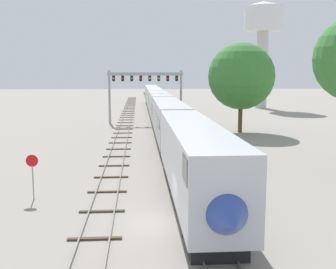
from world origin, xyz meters
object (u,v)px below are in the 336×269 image
signal_gantry (145,84)px  trackside_tree_mid (241,76)px  water_tower (263,27)px  passenger_train (159,107)px  stop_sign (32,171)px

signal_gantry → trackside_tree_mid: 17.40m
water_tower → trackside_tree_mid: water_tower is taller
signal_gantry → water_tower: (27.25, 27.90, 12.21)m
water_tower → trackside_tree_mid: (-14.66, -39.85, -10.94)m
passenger_train → stop_sign: bearing=-103.6°
trackside_tree_mid → signal_gantry: bearing=136.5°
passenger_train → water_tower: size_ratio=4.37×
signal_gantry → water_tower: bearing=45.7°
stop_sign → trackside_tree_mid: trackside_tree_mid is taller
passenger_train → signal_gantry: signal_gantry is taller
signal_gantry → trackside_tree_mid: size_ratio=1.01×
stop_sign → water_tower: bearing=63.1°
signal_gantry → stop_sign: signal_gantry is taller
passenger_train → water_tower: 40.50m
stop_sign → trackside_tree_mid: 36.03m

